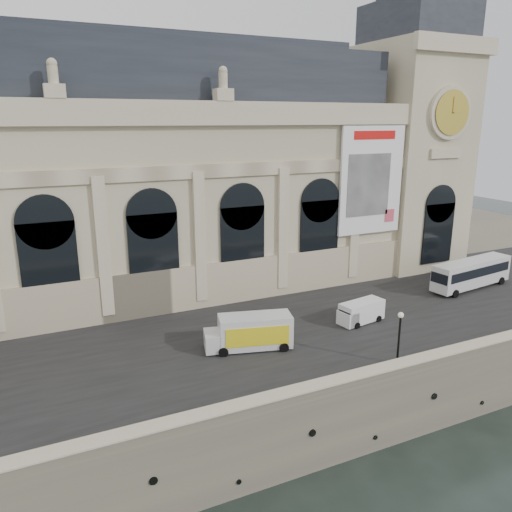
% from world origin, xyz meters
% --- Properties ---
extents(ground, '(260.00, 260.00, 0.00)m').
position_xyz_m(ground, '(0.00, 0.00, 0.00)').
color(ground, black).
rests_on(ground, ground).
extents(quay, '(160.00, 70.00, 6.00)m').
position_xyz_m(quay, '(0.00, 35.00, 3.00)').
color(quay, '#79715D').
rests_on(quay, ground).
extents(street, '(160.00, 24.00, 0.06)m').
position_xyz_m(street, '(0.00, 14.00, 6.03)').
color(street, '#2D2D2D').
rests_on(street, quay).
extents(parapet, '(160.00, 1.40, 1.21)m').
position_xyz_m(parapet, '(0.00, 0.60, 6.62)').
color(parapet, '#79715D').
rests_on(parapet, quay).
extents(museum, '(69.00, 18.70, 29.10)m').
position_xyz_m(museum, '(-5.98, 30.86, 19.72)').
color(museum, beige).
rests_on(museum, quay).
extents(clock_pavilion, '(13.00, 14.72, 36.70)m').
position_xyz_m(clock_pavilion, '(34.00, 27.93, 23.42)').
color(clock_pavilion, beige).
rests_on(clock_pavilion, quay).
extents(bus_right, '(12.37, 4.05, 3.58)m').
position_xyz_m(bus_right, '(33.24, 14.10, 8.01)').
color(bus_right, silver).
rests_on(bus_right, quay).
extents(van_c, '(5.34, 2.75, 2.27)m').
position_xyz_m(van_c, '(14.20, 10.98, 7.16)').
color(van_c, white).
rests_on(van_c, quay).
extents(box_truck, '(8.23, 4.43, 3.17)m').
position_xyz_m(box_truck, '(1.66, 10.37, 7.59)').
color(box_truck, silver).
rests_on(box_truck, quay).
extents(lamp_right, '(0.49, 0.49, 4.77)m').
position_xyz_m(lamp_right, '(11.69, 2.23, 8.37)').
color(lamp_right, black).
rests_on(lamp_right, quay).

